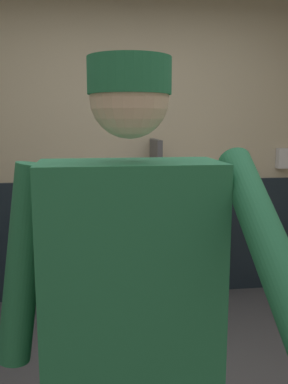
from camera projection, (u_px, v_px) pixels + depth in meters
name	position (u px, v px, depth m)	size (l,w,h in m)	color
wall_back	(128.00, 138.00, 3.60)	(4.19, 0.12, 2.80)	beige
wainscot_band_back	(129.00, 239.00, 3.68)	(3.59, 0.03, 1.04)	#19232D
urinal_left	(110.00, 215.00, 3.47)	(0.40, 0.34, 1.24)	white
urinal_middle	(197.00, 212.00, 3.57)	(0.40, 0.34, 1.24)	white
privacy_divider_panel	(156.00, 194.00, 3.42)	(0.04, 0.40, 0.90)	#4C4C51
person	(131.00, 314.00, 1.18)	(0.71, 0.60, 1.70)	#2D3342
soap_dispenser	(283.00, 158.00, 3.72)	(0.10, 0.07, 0.18)	silver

